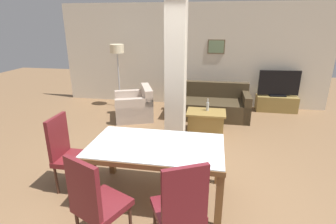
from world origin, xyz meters
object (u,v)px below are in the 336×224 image
dining_chair_near_left (95,200)px  tv_stand (276,103)px  dining_chair_head_left (68,151)px  armchair (135,107)px  coffee_table (206,122)px  tv_screen (279,84)px  sofa (209,105)px  bottle (208,106)px  dining_chair_near_right (180,205)px  dining_table (156,155)px  floor_lamp (117,54)px

dining_chair_near_left → tv_stand: 5.64m
dining_chair_near_left → dining_chair_head_left: 1.22m
dining_chair_head_left → armchair: size_ratio=0.90×
dining_chair_near_left → armchair: size_ratio=0.90×
coffee_table → tv_screen: tv_screen is taller
dining_chair_near_left → sofa: size_ratio=0.56×
coffee_table → bottle: bearing=77.7°
dining_chair_near_right → tv_stand: size_ratio=1.03×
dining_table → floor_lamp: bearing=116.6°
floor_lamp → armchair: bearing=-50.4°
dining_chair_head_left → coffee_table: dining_chair_head_left is taller
bottle → floor_lamp: 2.89m
armchair → floor_lamp: floor_lamp is taller
dining_chair_near_left → floor_lamp: floor_lamp is taller
dining_chair_head_left → sofa: size_ratio=0.56×
dining_chair_near_right → bottle: 3.21m
sofa → tv_stand: (1.71, 0.72, -0.08)m
dining_table → bottle: (0.57, 2.37, -0.06)m
dining_table → dining_chair_head_left: (-1.24, 0.00, -0.05)m
dining_table → bottle: size_ratio=6.71×
tv_stand → bottle: bearing=-136.5°
sofa → dining_table: bearing=79.8°
dining_chair_near_right → tv_stand: (1.88, 4.86, -0.36)m
dining_chair_near_left → coffee_table: bearing=97.8°
floor_lamp → dining_chair_near_left: bearing=-72.7°
sofa → coffee_table: sofa is taller
dining_chair_near_right → coffee_table: (0.13, 3.13, -0.32)m
dining_chair_near_left → bottle: bearing=97.9°
dining_chair_near_left → sofa: 4.33m
dining_chair_near_left → armchair: (-0.76, 3.78, -0.29)m
sofa → dining_chair_head_left: bearing=61.0°
bottle → tv_stand: (1.73, 1.65, -0.35)m
dining_chair_head_left → floor_lamp: bearing=-170.5°
dining_chair_near_right → tv_stand: dining_chair_near_right is taller
dining_chair_near_right → floor_lamp: 5.15m
armchair → tv_stand: (3.47, 1.14, -0.07)m
tv_stand → sofa: bearing=-157.2°
dining_chair_near_left → floor_lamp: (-1.44, 4.61, 0.85)m
tv_stand → coffee_table: bearing=-135.4°
sofa → bottle: bearing=88.4°
sofa → bottle: sofa is taller
tv_screen → floor_lamp: floor_lamp is taller
dining_table → dining_chair_near_left: (-0.42, -0.91, -0.05)m
bottle → tv_screen: tv_screen is taller
dining_chair_near_left → armchair: bearing=125.9°
coffee_table → tv_screen: (1.75, 1.73, 0.49)m
dining_chair_near_left → tv_stand: dining_chair_near_left is taller
dining_chair_head_left → tv_screen: tv_screen is taller
dining_chair_near_right → tv_stand: 5.22m
dining_table → floor_lamp: (-1.85, 3.70, 0.80)m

